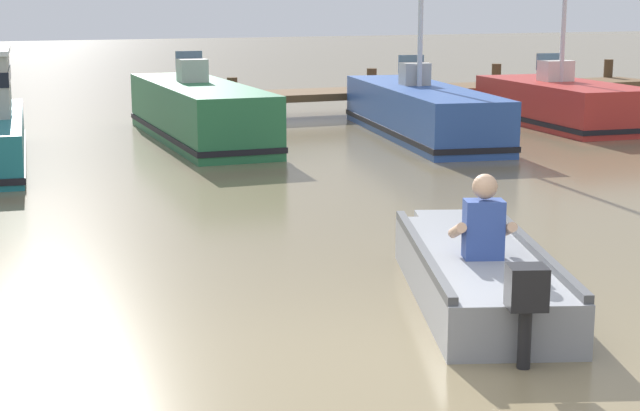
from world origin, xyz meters
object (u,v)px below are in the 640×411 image
object	(u,v)px
moored_boat_blue	(421,112)
moored_boat_red	(562,104)
moored_boat_green	(199,113)
rowboat_with_person	(477,272)

from	to	relation	value
moored_boat_blue	moored_boat_red	world-z (taller)	moored_boat_blue
moored_boat_green	moored_boat_red	world-z (taller)	moored_boat_red
moored_boat_green	rowboat_with_person	bearing A→B (deg)	-92.82
rowboat_with_person	moored_boat_blue	bearing A→B (deg)	64.06
rowboat_with_person	moored_boat_red	size ratio (longest dim) A/B	0.76
moored_boat_green	moored_boat_red	distance (m)	7.82
moored_boat_blue	rowboat_with_person	bearing A→B (deg)	-115.94
rowboat_with_person	moored_boat_blue	world-z (taller)	moored_boat_blue
moored_boat_green	moored_boat_red	size ratio (longest dim) A/B	1.26
moored_boat_green	moored_boat_red	xyz separation A→B (m)	(7.77, -0.85, -0.07)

